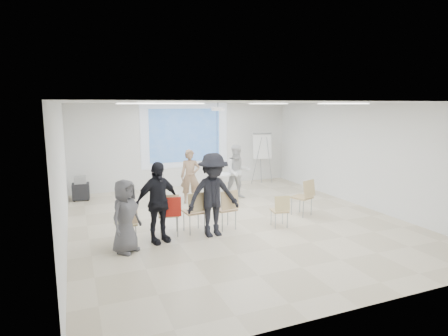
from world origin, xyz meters
name	(u,v)px	position (x,y,z in m)	size (l,w,h in m)	color
floor	(236,223)	(0.00, 0.00, -0.05)	(8.00, 9.00, 0.10)	beige
ceiling	(236,100)	(0.00, 0.00, 3.05)	(8.00, 9.00, 0.10)	white
wall_back	(185,145)	(0.00, 4.55, 1.50)	(8.00, 0.10, 3.00)	silver
wall_left	(60,175)	(-4.05, 0.00, 1.50)	(0.10, 9.00, 3.00)	silver
wall_right	(363,155)	(4.05, 0.00, 1.50)	(0.10, 9.00, 3.00)	silver
projection_halo	(185,135)	(0.00, 4.49, 1.85)	(3.20, 0.01, 2.30)	silver
projection_image	(185,135)	(0.00, 4.47, 1.85)	(2.60, 0.01, 1.90)	#3468B0
pedestal_table	(220,184)	(0.47, 2.27, 0.46)	(0.74, 0.74, 0.83)	white
player_left	(190,173)	(-0.54, 2.16, 0.92)	(0.67, 0.46, 1.84)	#96765C
player_right	(238,169)	(1.02, 2.16, 0.95)	(0.91, 0.73, 1.89)	silver
controller_left	(193,162)	(-0.36, 2.41, 1.21)	(0.04, 0.11, 0.04)	silver
controller_right	(229,158)	(0.84, 2.41, 1.28)	(0.04, 0.11, 0.04)	white
chair_far_left	(127,221)	(-2.81, -0.63, 0.52)	(0.46, 0.49, 0.87)	tan
chair_left_mid	(169,211)	(-1.85, -0.46, 0.58)	(0.55, 0.58, 0.99)	tan
chair_left_inner	(195,209)	(-1.23, -0.48, 0.58)	(0.50, 0.54, 0.98)	tan
chair_center	(227,206)	(-0.47, -0.54, 0.58)	(0.52, 0.55, 0.97)	tan
chair_right_inner	(280,208)	(0.79, -0.88, 0.48)	(0.44, 0.46, 0.80)	tan
chair_right_far	(305,195)	(1.88, -0.29, 0.59)	(0.61, 0.63, 0.99)	tan
red_jacket	(171,207)	(-1.84, -0.60, 0.72)	(0.45, 0.10, 0.43)	#B02015
laptop	(194,210)	(-1.24, -0.37, 0.53)	(0.36, 0.26, 0.03)	black
audience_left	(157,197)	(-2.15, -0.73, 1.01)	(1.18, 0.71, 2.02)	black
audience_mid	(213,190)	(-0.92, -0.80, 1.07)	(1.39, 0.76, 2.15)	black
audience_outer	(125,212)	(-2.87, -1.04, 0.84)	(0.82, 0.54, 1.68)	#535256
flipchart_easel	(262,146)	(2.77, 3.84, 1.41)	(0.82, 0.63, 1.91)	gray
av_cart	(81,189)	(-3.61, 3.76, 0.34)	(0.53, 0.44, 0.75)	black
ceiling_projector	(218,114)	(0.10, 1.49, 2.69)	(0.30, 0.25, 3.00)	white
fluor_panel_nw	(140,104)	(-2.00, 2.00, 2.97)	(1.20, 0.30, 0.02)	white
fluor_panel_ne	(269,104)	(2.00, 2.00, 2.97)	(1.20, 0.30, 0.02)	white
fluor_panel_sw	(171,103)	(-2.00, -1.50, 2.97)	(1.20, 0.30, 0.02)	white
fluor_panel_se	(344,104)	(2.00, -1.50, 2.97)	(1.20, 0.30, 0.02)	white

